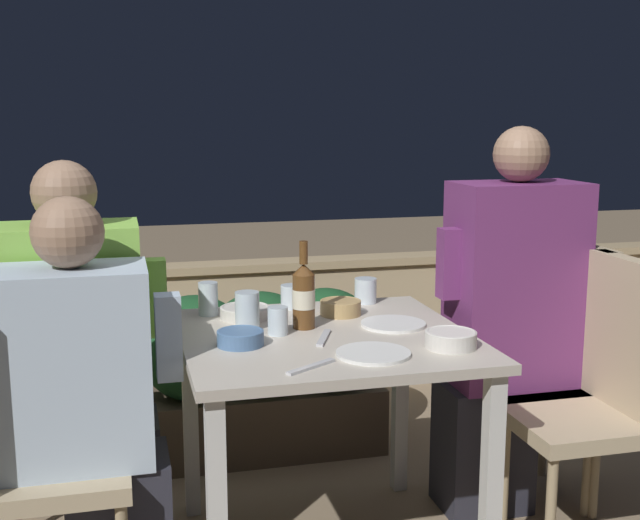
% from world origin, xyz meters
% --- Properties ---
extents(parapet_wall, '(9.00, 0.18, 0.66)m').
position_xyz_m(parapet_wall, '(0.00, 1.68, 0.33)').
color(parapet_wall, tan).
rests_on(parapet_wall, ground_plane).
extents(dining_table, '(0.87, 0.85, 0.74)m').
position_xyz_m(dining_table, '(0.00, 0.00, 0.63)').
color(dining_table, '#BCB2A3').
rests_on(dining_table, ground_plane).
extents(planter_hedge, '(1.00, 0.47, 0.68)m').
position_xyz_m(planter_hedge, '(-0.05, 0.85, 0.38)').
color(planter_hedge, brown).
rests_on(planter_hedge, ground_plane).
extents(chair_left_near, '(0.41, 0.41, 0.95)m').
position_xyz_m(chair_left_near, '(-0.90, -0.13, 0.57)').
color(chair_left_near, tan).
rests_on(chair_left_near, ground_plane).
extents(person_blue_shirt, '(0.48, 0.26, 1.19)m').
position_xyz_m(person_blue_shirt, '(-0.70, -0.13, 0.60)').
color(person_blue_shirt, '#282833').
rests_on(person_blue_shirt, ground_plane).
extents(chair_left_far, '(0.41, 0.41, 0.95)m').
position_xyz_m(chair_left_far, '(-0.92, 0.15, 0.57)').
color(chair_left_far, tan).
rests_on(chair_left_far, ground_plane).
extents(person_green_blouse, '(0.49, 0.26, 1.27)m').
position_xyz_m(person_green_blouse, '(-0.72, 0.15, 0.64)').
color(person_green_blouse, '#282833').
rests_on(person_green_blouse, ground_plane).
extents(chair_right_near, '(0.41, 0.41, 0.95)m').
position_xyz_m(chair_right_near, '(0.88, -0.16, 0.57)').
color(chair_right_near, tan).
rests_on(chair_right_near, ground_plane).
extents(chair_right_far, '(0.41, 0.41, 0.95)m').
position_xyz_m(chair_right_far, '(0.90, 0.18, 0.57)').
color(chair_right_far, tan).
rests_on(chair_right_far, ground_plane).
extents(person_purple_stripe, '(0.51, 0.26, 1.36)m').
position_xyz_m(person_purple_stripe, '(0.70, 0.18, 0.68)').
color(person_purple_stripe, '#282833').
rests_on(person_purple_stripe, ground_plane).
extents(beer_bottle, '(0.07, 0.07, 0.28)m').
position_xyz_m(beer_bottle, '(-0.05, 0.09, 0.84)').
color(beer_bottle, brown).
rests_on(beer_bottle, dining_table).
extents(plate_0, '(0.21, 0.21, 0.01)m').
position_xyz_m(plate_0, '(0.24, 0.04, 0.74)').
color(plate_0, white).
rests_on(plate_0, dining_table).
extents(plate_1, '(0.21, 0.21, 0.01)m').
position_xyz_m(plate_1, '(0.08, -0.25, 0.74)').
color(plate_1, white).
rests_on(plate_1, dining_table).
extents(bowl_0, '(0.15, 0.15, 0.05)m').
position_xyz_m(bowl_0, '(0.32, -0.23, 0.76)').
color(bowl_0, silver).
rests_on(bowl_0, dining_table).
extents(bowl_1, '(0.14, 0.14, 0.05)m').
position_xyz_m(bowl_1, '(0.11, 0.22, 0.76)').
color(bowl_1, tan).
rests_on(bowl_1, dining_table).
extents(bowl_2, '(0.17, 0.17, 0.04)m').
position_xyz_m(bowl_2, '(-0.21, 0.26, 0.76)').
color(bowl_2, beige).
rests_on(bowl_2, dining_table).
extents(bowl_3, '(0.14, 0.14, 0.05)m').
position_xyz_m(bowl_3, '(-0.27, -0.06, 0.76)').
color(bowl_3, '#4C709E').
rests_on(bowl_3, dining_table).
extents(glass_cup_0, '(0.06, 0.06, 0.09)m').
position_xyz_m(glass_cup_0, '(-0.14, 0.03, 0.78)').
color(glass_cup_0, silver).
rests_on(glass_cup_0, dining_table).
extents(glass_cup_1, '(0.07, 0.07, 0.11)m').
position_xyz_m(glass_cup_1, '(-0.32, 0.33, 0.79)').
color(glass_cup_1, silver).
rests_on(glass_cup_1, dining_table).
extents(glass_cup_2, '(0.08, 0.08, 0.09)m').
position_xyz_m(glass_cup_2, '(0.24, 0.37, 0.78)').
color(glass_cup_2, silver).
rests_on(glass_cup_2, dining_table).
extents(glass_cup_3, '(0.07, 0.07, 0.08)m').
position_xyz_m(glass_cup_3, '(-0.03, 0.35, 0.78)').
color(glass_cup_3, silver).
rests_on(glass_cup_3, dining_table).
extents(glass_cup_4, '(0.08, 0.08, 0.12)m').
position_xyz_m(glass_cup_4, '(-0.22, 0.11, 0.80)').
color(glass_cup_4, silver).
rests_on(glass_cup_4, dining_table).
extents(fork_0, '(0.08, 0.16, 0.01)m').
position_xyz_m(fork_0, '(-0.02, -0.05, 0.74)').
color(fork_0, silver).
rests_on(fork_0, dining_table).
extents(fork_1, '(0.15, 0.11, 0.01)m').
position_xyz_m(fork_1, '(-0.12, -0.32, 0.74)').
color(fork_1, silver).
rests_on(fork_1, dining_table).
extents(potted_plant, '(0.39, 0.39, 0.80)m').
position_xyz_m(potted_plant, '(-1.03, 0.60, 0.49)').
color(potted_plant, brown).
rests_on(potted_plant, ground_plane).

